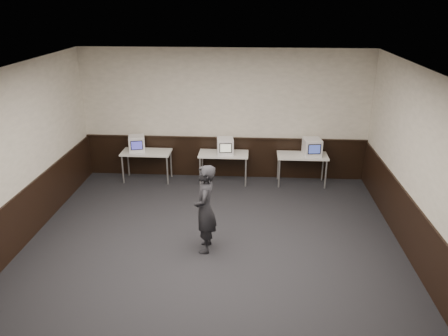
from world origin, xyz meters
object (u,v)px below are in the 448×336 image
object	(u,v)px
emac_right	(312,147)
person	(205,209)
desk_left	(146,154)
desk_center	(224,156)
emac_center	(225,146)
emac_left	(137,144)
desk_right	(302,158)

from	to	relation	value
emac_right	person	distance (m)	3.84
desk_left	desk_center	distance (m)	1.90
emac_center	emac_right	xyz separation A→B (m)	(2.07, 0.03, 0.01)
emac_left	emac_right	distance (m)	4.24
emac_left	emac_right	world-z (taller)	emac_right
person	emac_right	bearing A→B (deg)	144.38
emac_center	desk_center	bearing A→B (deg)	132.92
desk_center	emac_right	distance (m)	2.13
desk_center	desk_right	size ratio (longest dim) A/B	1.00
emac_center	desk_left	bearing A→B (deg)	172.45
emac_right	desk_center	bearing A→B (deg)	172.68
desk_left	emac_right	world-z (taller)	emac_right
emac_center	person	bearing A→B (deg)	-99.42
desk_center	person	xyz separation A→B (m)	(-0.12, -3.13, 0.14)
person	emac_left	bearing A→B (deg)	-147.63
emac_right	person	size ratio (longest dim) A/B	0.30
emac_left	emac_center	bearing A→B (deg)	-15.85
desk_center	person	size ratio (longest dim) A/B	0.74
desk_center	emac_center	distance (m)	0.27
emac_center	emac_right	bearing A→B (deg)	-5.60
desk_left	emac_right	size ratio (longest dim) A/B	2.49
emac_left	emac_center	xyz separation A→B (m)	(2.17, -0.06, 0.00)
desk_right	emac_center	distance (m)	1.88
desk_left	person	xyz separation A→B (m)	(1.78, -3.13, 0.14)
desk_left	emac_center	xyz separation A→B (m)	(1.94, -0.04, 0.27)
emac_center	emac_right	world-z (taller)	emac_right
desk_right	emac_right	size ratio (longest dim) A/B	2.49
desk_left	desk_right	distance (m)	3.80
desk_left	desk_center	xyz separation A→B (m)	(1.90, 0.00, 0.00)
desk_left	emac_center	distance (m)	1.96
emac_right	desk_left	bearing A→B (deg)	172.76
desk_left	emac_center	bearing A→B (deg)	-1.09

